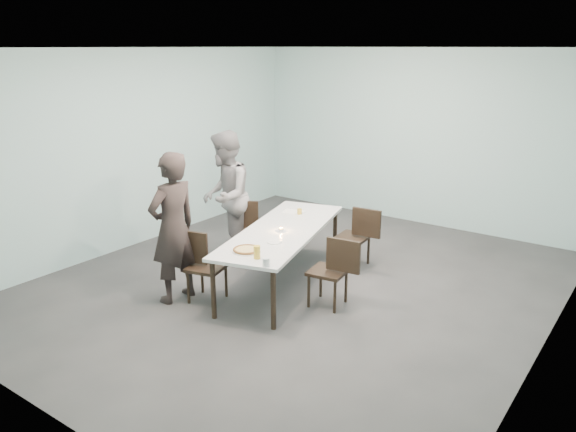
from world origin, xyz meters
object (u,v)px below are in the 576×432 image
Objects in this scene: chair_near_right at (334,267)px; chair_far_right at (359,233)px; diner_far at (225,196)px; amber_tumbler at (299,212)px; pizza at (247,250)px; chair_far_left at (252,225)px; water_tumbler at (266,262)px; diner_near at (173,228)px; tealight at (281,230)px; beer_glass at (257,252)px; table at (282,233)px; side_plate at (274,242)px; chair_near_left at (201,261)px.

chair_far_right is (-0.38, 1.29, 0.00)m from chair_near_right.
amber_tumbler is at bearing 78.20° from diner_far.
pizza is 4.25× the size of amber_tumbler.
chair_far_right is (1.44, 0.60, 0.00)m from chair_far_left.
diner_near is at bearing -178.47° from water_tumbler.
tealight is 0.70× the size of amber_tumbler.
amber_tumbler is (-0.80, 1.80, -0.01)m from water_tumbler.
pizza is 6.07× the size of tealight.
water_tumbler is (0.22, -0.11, -0.03)m from beer_glass.
tealight is (-0.57, 1.04, -0.02)m from water_tumbler.
diner_near is 23.16× the size of amber_tumbler.
beer_glass is at bearing -24.48° from pizza.
table is at bearing -19.60° from chair_near_right.
chair_near_right and chair_far_right have the same top height.
side_plate is 0.43m from tealight.
diner_near reaches higher than chair_near_right.
pizza is 0.27m from beer_glass.
chair_far_right is 1.99m from diner_far.
diner_far is at bearing 163.58° from tealight.
amber_tumbler is at bearing 64.49° from chair_near_left.
chair_far_left is at bearing 130.98° from beer_glass.
beer_glass is (1.62, -1.30, -0.12)m from diner_far.
diner_near reaches higher than amber_tumbler.
chair_far_right is at bearing 82.05° from diner_far.
pizza is at bearing 35.24° from chair_near_right.
diner_far is at bearing 141.24° from beer_glass.
table is at bearing 59.03° from chair_far_right.
chair_far_left is 5.80× the size of beer_glass.
pizza is (1.06, -1.39, 0.27)m from chair_far_left.
chair_near_left is 1.00× the size of chair_near_right.
tealight is at bearing 97.91° from pizza.
diner_near reaches higher than chair_far_right.
side_plate is at bearing 20.13° from chair_near_left.
diner_near is (0.14, -1.65, 0.43)m from chair_far_left.
tealight reaches higher than side_plate.
pizza is 0.83m from tealight.
tealight is (0.81, 1.08, -0.16)m from diner_near.
beer_glass reaches higher than pizza.
chair_far_left is 1.71m from diner_near.
side_plate is at bearing 120.24° from water_tumbler.
diner_far is (-0.32, -0.19, 0.44)m from chair_far_left.
chair_far_left is 1.95m from chair_near_right.
pizza is 0.44m from side_plate.
table is 1.29m from diner_far.
diner_near is at bearing -113.45° from chair_far_left.
diner_far is at bearing 19.38° from chair_far_right.
amber_tumbler is at bearing -13.02° from chair_far_left.
tealight is (-0.19, 0.39, 0.02)m from side_plate.
chair_far_right is 2.56× the size of pizza.
tealight reaches higher than pizza.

